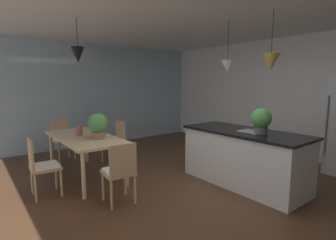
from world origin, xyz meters
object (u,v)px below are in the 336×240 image
dining_table (85,140)px  chair_kitchen_end (120,170)px  chair_window_end (63,138)px  chair_far_left (115,140)px  vase_on_dining_table (79,131)px  kitchen_island (244,157)px  potted_plant_on_table (98,125)px  chair_near_right (42,165)px  potted_plant_on_island (261,120)px

dining_table → chair_kitchen_end: (1.33, -0.00, -0.20)m
chair_window_end → chair_kitchen_end: (2.66, -0.00, 0.00)m
dining_table → chair_kitchen_end: bearing=-0.2°
chair_window_end → chair_far_left: bearing=42.0°
vase_on_dining_table → kitchen_island: bearing=44.4°
potted_plant_on_table → vase_on_dining_table: (-0.45, -0.17, -0.14)m
chair_window_end → potted_plant_on_table: bearing=4.1°
chair_near_right → kitchen_island: 3.14m
dining_table → chair_near_right: (0.43, -0.80, -0.20)m
chair_far_left → vase_on_dining_table: vase_on_dining_table is taller
chair_window_end → vase_on_dining_table: size_ratio=4.85×
potted_plant_on_island → vase_on_dining_table: potted_plant_on_island is taller
chair_window_end → chair_far_left: same height
dining_table → chair_far_left: size_ratio=2.21×
chair_kitchen_end → chair_near_right: size_ratio=1.00×
chair_far_left → potted_plant_on_table: 1.16m
chair_window_end → kitchen_island: bearing=30.8°
potted_plant_on_table → chair_window_end: bearing=-175.9°
chair_kitchen_end → kitchen_island: size_ratio=0.43×
potted_plant_on_table → vase_on_dining_table: 0.50m
chair_window_end → potted_plant_on_island: (3.56, 1.95, 0.64)m
chair_near_right → vase_on_dining_table: bearing=125.1°
dining_table → chair_kitchen_end: chair_kitchen_end is taller
vase_on_dining_table → dining_table: bearing=27.6°
chair_window_end → kitchen_island: 3.81m
chair_far_left → vase_on_dining_table: (0.33, -0.85, 0.35)m
chair_near_right → kitchen_island: bearing=61.2°
chair_window_end → chair_far_left: 1.21m
kitchen_island → potted_plant_on_table: bearing=-131.0°
kitchen_island → chair_far_left: bearing=-154.3°
chair_far_left → kitchen_island: (2.38, 1.14, -0.01)m
chair_far_left → chair_near_right: size_ratio=1.00×
dining_table → potted_plant_on_table: (0.35, 0.12, 0.30)m
chair_window_end → potted_plant_on_table: potted_plant_on_table is taller
chair_kitchen_end → potted_plant_on_island: (0.90, 1.95, 0.64)m
chair_window_end → chair_near_right: (1.76, -0.80, 0.00)m
chair_kitchen_end → dining_table: bearing=179.8°
chair_far_left → kitchen_island: kitchen_island is taller
dining_table → kitchen_island: 2.76m
chair_window_end → potted_plant_on_island: potted_plant_on_island is taller
chair_near_right → potted_plant_on_table: potted_plant_on_table is taller
kitchen_island → potted_plant_on_table: (-1.59, -1.83, 0.51)m
potted_plant_on_table → chair_far_left: bearing=138.8°
kitchen_island → vase_on_dining_table: vase_on_dining_table is taller
potted_plant_on_island → vase_on_dining_table: 3.08m
potted_plant_on_table → vase_on_dining_table: bearing=-159.7°
dining_table → vase_on_dining_table: bearing=-152.4°
potted_plant_on_island → vase_on_dining_table: size_ratio=2.17×
chair_far_left → vase_on_dining_table: 0.98m
chair_far_left → kitchen_island: bearing=25.7°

